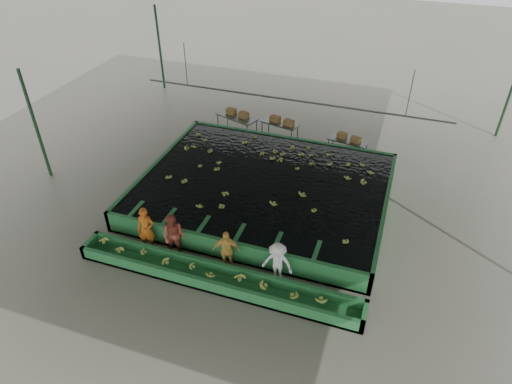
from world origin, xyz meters
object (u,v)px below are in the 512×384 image
(packing_table_left, at_px, (237,125))
(worker_b, at_px, (174,236))
(sorting_trough, at_px, (216,278))
(box_stack_mid, at_px, (282,123))
(box_stack_left, at_px, (237,115))
(packing_table_mid, at_px, (280,130))
(box_stack_right, at_px, (349,140))
(worker_d, at_px, (277,263))
(packing_table_right, at_px, (347,148))
(worker_c, at_px, (226,250))
(worker_a, at_px, (146,229))
(flotation_tank, at_px, (264,190))

(packing_table_left, bearing_deg, worker_b, -82.52)
(sorting_trough, height_order, box_stack_mid, box_stack_mid)
(worker_b, height_order, box_stack_left, worker_b)
(sorting_trough, height_order, packing_table_mid, packing_table_mid)
(sorting_trough, height_order, box_stack_right, box_stack_right)
(box_stack_right, bearing_deg, worker_b, -117.18)
(sorting_trough, distance_m, packing_table_mid, 10.42)
(packing_table_left, xyz_separation_m, packing_table_mid, (2.24, 0.27, -0.06))
(packing_table_left, distance_m, box_stack_mid, 2.39)
(worker_d, distance_m, packing_table_right, 9.00)
(worker_b, xyz_separation_m, box_stack_mid, (1.12, 9.54, -0.01))
(worker_c, height_order, packing_table_right, worker_c)
(sorting_trough, relative_size, worker_b, 5.70)
(sorting_trough, xyz_separation_m, box_stack_mid, (-0.79, 10.34, 0.62))
(worker_b, height_order, box_stack_right, worker_b)
(worker_d, relative_size, packing_table_right, 0.85)
(worker_a, bearing_deg, worker_c, -14.42)
(sorting_trough, relative_size, box_stack_mid, 7.70)
(box_stack_mid, bearing_deg, packing_table_right, -9.64)
(sorting_trough, xyz_separation_m, box_stack_left, (-3.13, 10.19, 0.75))
(worker_c, distance_m, box_stack_left, 9.93)
(flotation_tank, relative_size, packing_table_left, 4.57)
(worker_a, bearing_deg, box_stack_left, 76.28)
(worker_c, xyz_separation_m, packing_table_mid, (-0.97, 9.58, -0.37))
(worker_d, height_order, box_stack_left, worker_d)
(packing_table_mid, distance_m, box_stack_right, 3.67)
(packing_table_left, relative_size, packing_table_right, 1.17)
(packing_table_left, height_order, box_stack_mid, box_stack_mid)
(flotation_tank, relative_size, worker_c, 6.22)
(worker_d, relative_size, packing_table_left, 0.73)
(worker_b, relative_size, packing_table_left, 0.80)
(worker_b, bearing_deg, packing_table_right, 59.72)
(packing_table_right, bearing_deg, packing_table_mid, 170.10)
(worker_d, distance_m, packing_table_mid, 9.98)
(packing_table_left, relative_size, box_stack_left, 1.75)
(worker_c, bearing_deg, packing_table_right, 54.64)
(packing_table_right, bearing_deg, box_stack_mid, 170.36)
(box_stack_left, height_order, box_stack_mid, box_stack_left)
(worker_d, distance_m, box_stack_mid, 9.92)
(worker_a, distance_m, worker_d, 4.91)
(worker_d, bearing_deg, worker_a, 179.05)
(packing_table_right, distance_m, box_stack_mid, 3.54)
(sorting_trough, xyz_separation_m, packing_table_mid, (-0.90, 10.38, 0.18))
(worker_b, xyz_separation_m, worker_c, (1.98, 0.00, -0.07))
(packing_table_left, bearing_deg, box_stack_mid, 5.74)
(worker_a, bearing_deg, sorting_trough, -29.29)
(worker_a, xyz_separation_m, worker_b, (1.10, 0.00, -0.00))
(worker_a, bearing_deg, flotation_tank, 40.54)
(worker_d, bearing_deg, packing_table_left, 117.43)
(sorting_trough, distance_m, box_stack_right, 10.15)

